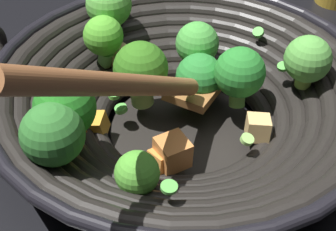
# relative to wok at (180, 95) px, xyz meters

# --- Properties ---
(ground_plane) EXTENTS (4.00, 4.00, 0.00)m
(ground_plane) POSITION_rel_wok_xyz_m (-0.00, 0.00, -0.05)
(ground_plane) COLOR black
(wok) EXTENTS (0.44, 0.44, 0.23)m
(wok) POSITION_rel_wok_xyz_m (0.00, 0.00, 0.00)
(wok) COLOR black
(wok) RESTS_ON ground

